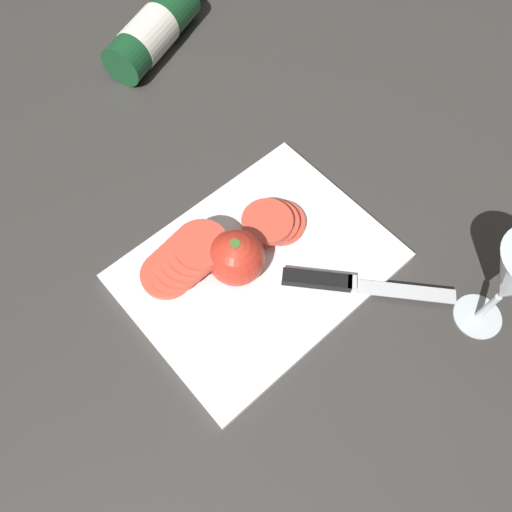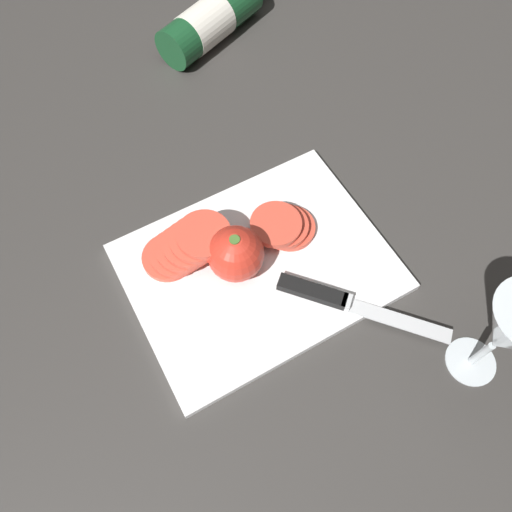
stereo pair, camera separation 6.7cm
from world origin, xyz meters
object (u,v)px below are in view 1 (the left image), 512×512
Objects in this scene: wine_bottle at (157,27)px; whole_tomato at (236,258)px; knife at (334,282)px; tomato_slice_stack_far at (274,222)px; tomato_slice_stack_near at (184,260)px.

whole_tomato is at bearing -113.81° from wine_bottle.
knife is 0.12m from tomato_slice_stack_far.
whole_tomato is 0.07m from tomato_slice_stack_near.
tomato_slice_stack_far is (0.14, -0.03, -0.01)m from tomato_slice_stack_near.
tomato_slice_stack_far is at bearing 12.01° from whole_tomato.
tomato_slice_stack_near is at bearing 167.48° from tomato_slice_stack_far.
knife is 0.21m from tomato_slice_stack_near.
wine_bottle is 3.51× the size of tomato_slice_stack_far.
tomato_slice_stack_far is (-0.12, -0.44, -0.01)m from wine_bottle.
whole_tomato is 0.14m from knife.
wine_bottle is at bearing 126.88° from knife.
tomato_slice_stack_near reaches higher than tomato_slice_stack_far.
tomato_slice_stack_far is (0.00, 0.12, 0.01)m from knife.
knife is at bearing -90.04° from tomato_slice_stack_far.
wine_bottle is at bearing 58.13° from tomato_slice_stack_near.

